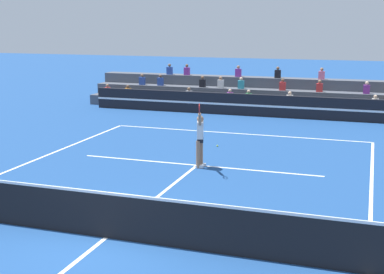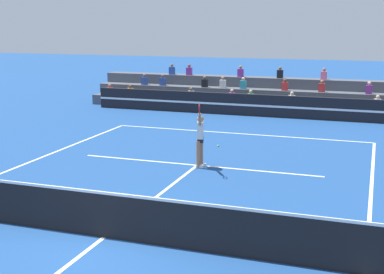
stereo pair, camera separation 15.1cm
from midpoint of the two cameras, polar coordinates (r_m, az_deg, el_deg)
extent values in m
plane|color=navy|center=(12.11, -9.51, -10.56)|extent=(120.00, 120.00, 0.00)
cube|color=white|center=(22.84, 4.64, 0.38)|extent=(11.00, 0.10, 0.01)
cube|color=white|center=(17.72, 0.30, -3.03)|extent=(8.25, 0.10, 0.01)
cube|color=white|center=(12.11, -9.51, -10.54)|extent=(0.10, 12.85, 0.01)
cube|color=black|center=(11.93, -9.59, -8.34)|extent=(11.90, 0.02, 1.00)
cube|color=white|center=(11.75, -9.68, -5.92)|extent=(11.90, 0.04, 0.06)
cube|color=black|center=(27.10, 7.01, 3.36)|extent=(18.00, 0.24, 1.10)
cube|color=white|center=(26.97, 6.96, 3.33)|extent=(18.00, 0.02, 0.10)
cube|color=#4C515B|center=(28.38, 7.53, 3.18)|extent=(20.12, 0.95, 0.55)
cube|color=#B2B2B7|center=(29.21, -0.49, 4.52)|extent=(0.32, 0.22, 0.44)
sphere|color=brown|center=(29.17, -0.49, 5.14)|extent=(0.18, 0.18, 0.18)
cube|color=silver|center=(27.62, 18.79, 3.43)|extent=(0.32, 0.22, 0.44)
sphere|color=beige|center=(27.58, 18.83, 4.09)|extent=(0.18, 0.18, 0.18)
cube|color=orange|center=(30.60, -7.00, 4.78)|extent=(0.32, 0.22, 0.44)
sphere|color=brown|center=(30.56, -7.01, 5.37)|extent=(0.18, 0.18, 0.18)
cube|color=purple|center=(28.54, 3.91, 4.31)|extent=(0.32, 0.22, 0.44)
sphere|color=beige|center=(28.50, 3.92, 4.95)|extent=(0.18, 0.18, 0.18)
cube|color=#338C4C|center=(28.30, 5.90, 4.21)|extent=(0.32, 0.22, 0.44)
sphere|color=beige|center=(28.26, 5.91, 4.86)|extent=(0.18, 0.18, 0.18)
cube|color=red|center=(31.18, -9.14, 4.85)|extent=(0.32, 0.22, 0.44)
sphere|color=#9E7051|center=(31.14, -9.16, 5.43)|extent=(0.18, 0.18, 0.18)
cube|color=silver|center=(27.91, 10.22, 3.97)|extent=(0.32, 0.22, 0.44)
sphere|color=beige|center=(27.87, 10.24, 4.62)|extent=(0.18, 0.18, 0.18)
cube|color=#4C515B|center=(29.26, 7.91, 3.98)|extent=(20.12, 0.95, 1.10)
cube|color=#2D4CA5|center=(31.19, -5.48, 5.97)|extent=(0.32, 0.22, 0.44)
sphere|color=brown|center=(31.16, -5.50, 6.55)|extent=(0.18, 0.18, 0.18)
cube|color=purple|center=(28.49, 17.98, 4.85)|extent=(0.32, 0.22, 0.44)
sphere|color=beige|center=(28.46, 18.02, 5.49)|extent=(0.18, 0.18, 0.18)
cube|color=#2D4CA5|center=(30.75, -3.53, 5.91)|extent=(0.32, 0.22, 0.44)
sphere|color=brown|center=(30.71, -3.54, 6.51)|extent=(0.18, 0.18, 0.18)
cube|color=silver|center=(29.59, 2.92, 5.68)|extent=(0.32, 0.22, 0.44)
sphere|color=#9E7051|center=(29.55, 2.93, 6.29)|extent=(0.18, 0.18, 0.18)
cube|color=red|center=(28.61, 13.30, 5.15)|extent=(0.32, 0.22, 0.44)
sphere|color=#9E7051|center=(28.58, 13.33, 5.79)|extent=(0.18, 0.18, 0.18)
cube|color=black|center=(29.89, 0.98, 5.76)|extent=(0.32, 0.22, 0.44)
sphere|color=brown|center=(29.85, 0.98, 6.37)|extent=(0.18, 0.18, 0.18)
cube|color=red|center=(28.85, 9.49, 5.36)|extent=(0.32, 0.22, 0.44)
sphere|color=brown|center=(28.82, 9.51, 5.99)|extent=(0.18, 0.18, 0.18)
cube|color=teal|center=(29.30, 5.11, 5.58)|extent=(0.32, 0.22, 0.44)
sphere|color=beige|center=(29.26, 5.12, 6.20)|extent=(0.18, 0.18, 0.18)
cube|color=#4C515B|center=(30.15, 8.27, 4.74)|extent=(20.12, 0.95, 1.65)
cube|color=pink|center=(29.50, 13.51, 6.41)|extent=(0.32, 0.22, 0.44)
sphere|color=#9E7051|center=(29.47, 13.54, 7.03)|extent=(0.18, 0.18, 0.18)
cube|color=black|center=(29.80, 8.99, 6.65)|extent=(0.32, 0.22, 0.44)
sphere|color=brown|center=(29.77, 9.01, 7.27)|extent=(0.18, 0.18, 0.18)
cube|color=#2D4CA5|center=(31.50, -2.54, 7.08)|extent=(0.32, 0.22, 0.44)
sphere|color=brown|center=(31.47, -2.55, 7.66)|extent=(0.18, 0.18, 0.18)
cube|color=purple|center=(30.25, 4.81, 6.84)|extent=(0.32, 0.22, 0.44)
sphere|color=#9E7051|center=(30.23, 4.82, 7.44)|extent=(0.18, 0.18, 0.18)
cube|color=purple|center=(31.13, -0.69, 7.03)|extent=(0.32, 0.22, 0.44)
sphere|color=brown|center=(31.10, -0.69, 7.62)|extent=(0.18, 0.18, 0.18)
cylinder|color=#9E7051|center=(17.51, 0.71, -1.71)|extent=(0.14, 0.14, 0.90)
cylinder|color=#9E7051|center=(17.30, 0.41, -1.88)|extent=(0.14, 0.14, 0.90)
cube|color=black|center=(17.30, 0.63, -0.21)|extent=(0.28, 0.36, 0.20)
cube|color=silver|center=(17.24, 0.63, 0.77)|extent=(0.29, 0.40, 0.56)
sphere|color=#9E7051|center=(17.17, 0.64, 1.94)|extent=(0.22, 0.22, 0.22)
cube|color=white|center=(17.61, 0.83, -2.99)|extent=(0.28, 0.19, 0.09)
cube|color=white|center=(17.40, 0.54, -3.17)|extent=(0.28, 0.19, 0.09)
cylinder|color=#9E7051|center=(17.48, 0.66, 0.73)|extent=(0.09, 0.09, 0.56)
cylinder|color=#9E7051|center=(16.73, 0.58, 1.91)|extent=(0.22, 0.50, 0.48)
cylinder|color=black|center=(16.40, 0.54, 2.70)|extent=(0.08, 0.18, 0.18)
torus|color=#B21E1E|center=(16.25, 0.53, 3.06)|extent=(0.15, 0.43, 0.44)
sphere|color=#C6DB33|center=(20.36, 2.51, -0.95)|extent=(0.07, 0.07, 0.07)
camera|label=1|loc=(0.08, -90.26, -0.06)|focal=50.00mm
camera|label=2|loc=(0.08, 89.74, 0.06)|focal=50.00mm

